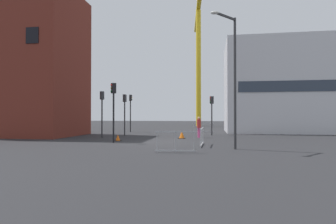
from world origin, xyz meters
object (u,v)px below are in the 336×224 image
object	(u,v)px
traffic_light_verge	(102,106)
traffic_cone_orange	(118,138)
pedestrian_walking	(199,125)
construction_crane	(198,44)
traffic_light_near	(130,107)
streetlamp_tall	(232,71)
traffic_light_median	(212,109)
traffic_cone_striped	(182,135)
traffic_light_island	(125,108)
traffic_light_far	(113,103)

from	to	relation	value
traffic_light_verge	traffic_cone_orange	xyz separation A→B (m)	(2.42, -2.87, -2.44)
traffic_light_verge	pedestrian_walking	size ratio (longest dim) A/B	2.22
pedestrian_walking	traffic_cone_orange	size ratio (longest dim) A/B	3.80
construction_crane	traffic_light_near	size ratio (longest dim) A/B	5.16
streetlamp_tall	traffic_light_near	xyz separation A→B (m)	(-10.31, 15.14, -1.48)
streetlamp_tall	traffic_light_median	xyz separation A→B (m)	(-1.10, 11.04, -1.83)
traffic_light_near	traffic_cone_striped	xyz separation A→B (m)	(6.77, -8.09, -2.57)
streetlamp_tall	traffic_light_island	world-z (taller)	streetlamp_tall
traffic_light_verge	traffic_cone_orange	distance (m)	4.48
traffic_light_far	traffic_light_near	bearing A→B (deg)	101.41
traffic_light_far	pedestrian_walking	bearing A→B (deg)	43.99
construction_crane	traffic_light_island	xyz separation A→B (m)	(-5.75, -25.87, -12.51)
streetlamp_tall	traffic_light_far	size ratio (longest dim) A/B	1.78
traffic_light_verge	traffic_cone_striped	bearing A→B (deg)	0.04
streetlamp_tall	traffic_cone_orange	bearing A→B (deg)	152.43
construction_crane	traffic_cone_striped	xyz separation A→B (m)	(-0.06, -28.45, -14.83)
streetlamp_tall	construction_crane	bearing A→B (deg)	95.60
streetlamp_tall	pedestrian_walking	distance (m)	8.94
construction_crane	traffic_light_verge	distance (m)	31.82
traffic_cone_striped	traffic_cone_orange	bearing A→B (deg)	-147.26
traffic_light_median	pedestrian_walking	world-z (taller)	traffic_light_median
streetlamp_tall	traffic_cone_striped	bearing A→B (deg)	116.66
traffic_light_far	traffic_cone_orange	distance (m)	2.98
traffic_light_island	traffic_light_verge	bearing A→B (deg)	-114.76
traffic_light_far	traffic_light_median	distance (m)	10.75
traffic_light_far	traffic_cone_striped	distance (m)	6.61
streetlamp_tall	pedestrian_walking	world-z (taller)	streetlamp_tall
traffic_light_median	traffic_cone_striped	world-z (taller)	traffic_light_median
streetlamp_tall	traffic_cone_striped	size ratio (longest dim) A/B	11.91
traffic_light_far	traffic_cone_striped	world-z (taller)	traffic_light_far
traffic_cone_striped	construction_crane	bearing A→B (deg)	89.88
construction_crane	traffic_light_near	distance (m)	24.72
streetlamp_tall	traffic_light_near	world-z (taller)	streetlamp_tall
construction_crane	pedestrian_walking	world-z (taller)	construction_crane
traffic_light_verge	traffic_light_median	bearing A→B (deg)	23.22
construction_crane	traffic_light_island	size ratio (longest dim) A/B	5.70
construction_crane	traffic_light_median	world-z (taller)	construction_crane
streetlamp_tall	traffic_light_far	world-z (taller)	streetlamp_tall
traffic_light_verge	traffic_light_far	bearing A→B (deg)	-59.20
traffic_light_near	construction_crane	bearing A→B (deg)	71.45
traffic_light_near	traffic_cone_orange	xyz separation A→B (m)	(2.31, -10.96, -2.64)
traffic_light_near	traffic_cone_orange	size ratio (longest dim) A/B	9.13
pedestrian_walking	construction_crane	bearing A→B (deg)	92.70
streetlamp_tall	traffic_light_near	size ratio (longest dim) A/B	1.71
construction_crane	traffic_light_far	world-z (taller)	construction_crane
pedestrian_walking	traffic_cone_striped	world-z (taller)	pedestrian_walking
construction_crane	traffic_cone_orange	world-z (taller)	construction_crane
traffic_light_verge	pedestrian_walking	xyz separation A→B (m)	(8.23, 0.98, -1.62)
streetlamp_tall	traffic_light_near	bearing A→B (deg)	124.25
traffic_light_near	traffic_light_median	world-z (taller)	traffic_light_near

